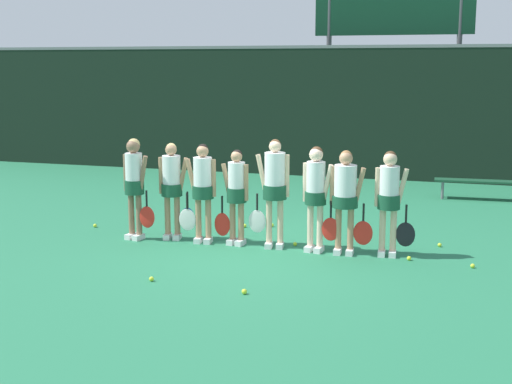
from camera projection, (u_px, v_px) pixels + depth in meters
ground_plane at (257, 247)px, 11.82m from camera, size 140.00×140.00×0.00m
fence_windscreen at (343, 112)px, 18.66m from camera, size 60.00×0.08×3.46m
scoreboard at (393, 16)px, 18.98m from camera, size 4.22×0.15×5.44m
bench_courtside at (482, 183)px, 15.82m from camera, size 2.08×0.47×0.44m
player_0 at (134, 180)px, 12.18m from camera, size 0.61×0.34×1.75m
player_1 at (172, 183)px, 12.19m from camera, size 0.63×0.36×1.67m
player_2 at (202, 185)px, 11.94m from camera, size 0.65×0.36×1.68m
player_3 at (236, 191)px, 11.84m from camera, size 0.61×0.33×1.60m
player_4 at (274, 184)px, 11.60m from camera, size 0.67×0.39×1.80m
player_5 at (316, 190)px, 11.37m from camera, size 0.62×0.34×1.71m
player_6 at (346, 193)px, 11.22m from camera, size 0.70×0.41×1.67m
player_7 at (390, 195)px, 11.11m from camera, size 0.65×0.35×1.67m
tennis_ball_0 at (151, 279)px, 9.96m from camera, size 0.07×0.07×0.07m
tennis_ball_1 at (244, 292)px, 9.41m from camera, size 0.07×0.07×0.07m
tennis_ball_2 at (245, 226)px, 13.21m from camera, size 0.07×0.07×0.07m
tennis_ball_3 at (272, 225)px, 13.25m from camera, size 0.07×0.07×0.07m
tennis_ball_4 at (95, 226)px, 13.22m from camera, size 0.07×0.07×0.07m
tennis_ball_5 at (473, 266)px, 10.61m from camera, size 0.07×0.07×0.07m
tennis_ball_6 at (295, 244)px, 11.89m from camera, size 0.06×0.06×0.06m
tennis_ball_7 at (440, 245)px, 11.82m from camera, size 0.07×0.07×0.07m
tennis_ball_8 at (187, 222)px, 13.50m from camera, size 0.07×0.07×0.07m
tennis_ball_9 at (409, 258)px, 11.01m from camera, size 0.07×0.07×0.07m
tennis_ball_10 at (334, 231)px, 12.81m from camera, size 0.07×0.07×0.07m
tennis_ball_11 at (325, 226)px, 13.23m from camera, size 0.07×0.07×0.07m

